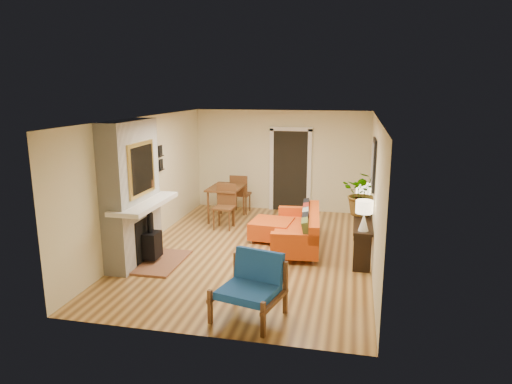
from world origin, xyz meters
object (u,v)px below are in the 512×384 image
at_px(lamp_near, 364,212).
at_px(lamp_far, 363,194).
at_px(sofa, 301,230).
at_px(ottoman, 272,229).
at_px(console_table, 362,226).
at_px(houseplant, 363,193).
at_px(blue_chair, 252,283).
at_px(dining_table, 230,193).

xyz_separation_m(lamp_near, lamp_far, (0.00, 1.43, 0.00)).
height_order(sofa, ottoman, sofa).
xyz_separation_m(ottoman, lamp_near, (1.85, -1.29, 0.82)).
relative_size(console_table, houseplant, 2.10).
bearing_deg(lamp_near, ottoman, 145.21).
relative_size(blue_chair, lamp_near, 1.91).
distance_m(dining_table, console_table, 3.61).
bearing_deg(dining_table, sofa, -39.59).
relative_size(dining_table, lamp_far, 3.48).
relative_size(dining_table, houseplant, 2.14).
xyz_separation_m(console_table, lamp_near, (0.00, -0.74, 0.49)).
bearing_deg(houseplant, sofa, -176.56).
distance_m(sofa, lamp_near, 1.69).
xyz_separation_m(console_table, lamp_far, (0.00, 0.69, 0.49)).
bearing_deg(console_table, houseplant, 91.97).
xyz_separation_m(blue_chair, dining_table, (-1.60, 4.54, 0.18)).
bearing_deg(dining_table, houseplant, -26.02).
height_order(ottoman, console_table, console_table).
relative_size(lamp_far, houseplant, 0.61).
distance_m(ottoman, lamp_near, 2.40).
bearing_deg(blue_chair, dining_table, 109.35).
bearing_deg(dining_table, console_table, -30.10).
height_order(console_table, houseplant, houseplant).
relative_size(blue_chair, dining_table, 0.55).
distance_m(dining_table, lamp_near, 4.05).
height_order(dining_table, houseplant, houseplant).
bearing_deg(dining_table, blue_chair, -70.65).
bearing_deg(dining_table, ottoman, -44.81).
bearing_deg(blue_chair, ottoman, 95.72).
xyz_separation_m(ottoman, houseplant, (1.84, -0.26, 0.92)).
xyz_separation_m(sofa, dining_table, (-1.92, 1.59, 0.31)).
bearing_deg(lamp_near, console_table, 90.00).
xyz_separation_m(dining_table, console_table, (3.12, -1.81, -0.08)).
bearing_deg(console_table, lamp_near, -90.00).
xyz_separation_m(dining_table, lamp_far, (3.12, -1.12, 0.40)).
xyz_separation_m(console_table, houseplant, (-0.01, 0.29, 0.59)).
bearing_deg(ottoman, sofa, -26.78).
height_order(blue_chair, console_table, blue_chair).
height_order(blue_chair, lamp_near, lamp_near).
height_order(sofa, houseplant, houseplant).
bearing_deg(houseplant, dining_table, 153.98).
bearing_deg(houseplant, console_table, -88.03).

